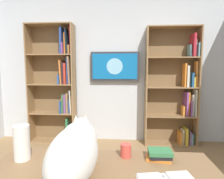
% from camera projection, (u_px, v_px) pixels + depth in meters
% --- Properties ---
extents(wall_back, '(4.52, 0.06, 2.70)m').
position_uv_depth(wall_back, '(111.00, 71.00, 3.52)').
color(wall_back, silver).
rests_on(wall_back, ground).
extents(bookshelf_left, '(0.92, 0.28, 2.11)m').
position_uv_depth(bookshelf_left, '(177.00, 90.00, 3.32)').
color(bookshelf_left, '#937047').
rests_on(bookshelf_left, ground).
extents(bookshelf_right, '(0.86, 0.28, 2.19)m').
position_uv_depth(bookshelf_right, '(58.00, 84.00, 3.45)').
color(bookshelf_right, '#937047').
rests_on(bookshelf_right, ground).
extents(wall_mounted_tv, '(0.90, 0.07, 0.54)m').
position_uv_depth(wall_mounted_tv, '(115.00, 66.00, 3.43)').
color(wall_mounted_tv, '#333338').
extents(cat, '(0.29, 0.71, 0.34)m').
position_uv_depth(cat, '(75.00, 150.00, 1.09)').
color(cat, white).
rests_on(cat, desk).
extents(paper_towel_roll, '(0.11, 0.11, 0.25)m').
position_uv_depth(paper_towel_roll, '(22.00, 143.00, 1.31)').
color(paper_towel_roll, white).
rests_on(paper_towel_roll, desk).
extents(coffee_mug, '(0.08, 0.08, 0.10)m').
position_uv_depth(coffee_mug, '(126.00, 150.00, 1.36)').
color(coffee_mug, '#D84C3F').
rests_on(coffee_mug, desk).
extents(desk_book_stack, '(0.18, 0.13, 0.07)m').
position_uv_depth(desk_book_stack, '(159.00, 155.00, 1.31)').
color(desk_book_stack, orange).
rests_on(desk_book_stack, desk).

